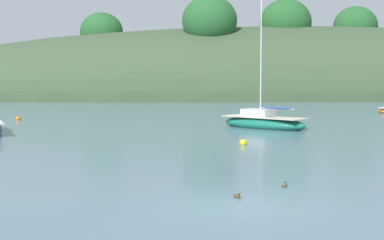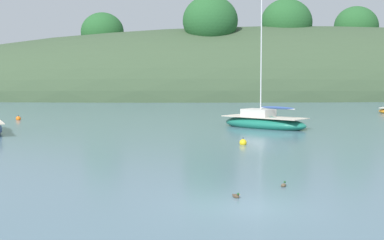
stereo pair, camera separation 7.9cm
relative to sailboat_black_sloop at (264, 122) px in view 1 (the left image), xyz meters
The scene contains 7 objects.
ground_plane 27.20m from the sailboat_black_sloop, 103.07° to the right, with size 400.00×400.00×0.00m, color slate.
far_shoreline_hill 56.94m from the sailboat_black_sloop, 70.82° to the left, with size 150.00×36.00×28.05m.
sailboat_black_sloop is the anchor object (origin of this frame).
mooring_buoy_inner 10.79m from the sailboat_black_sloop, 108.27° to the right, with size 0.44×0.44×0.54m.
mooring_buoy_outer 22.49m from the sailboat_black_sloop, 156.02° to the left, with size 0.44×0.44×0.54m.
duck_lone_right 23.53m from the sailboat_black_sloop, 99.83° to the right, with size 0.34×0.40×0.24m.
duck_straggler 25.75m from the sailboat_black_sloop, 103.83° to the right, with size 0.31×0.41×0.24m.
Camera 1 is at (-3.34, -18.93, 4.46)m, focal length 55.76 mm.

